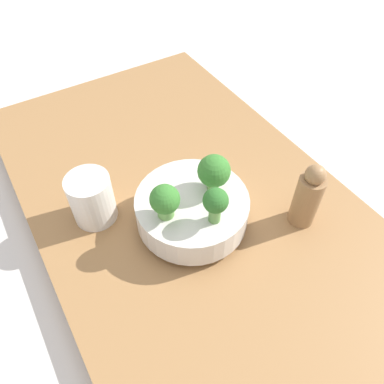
% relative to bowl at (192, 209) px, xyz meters
% --- Properties ---
extents(ground_plane, '(6.00, 6.00, 0.00)m').
position_rel_bowl_xyz_m(ground_plane, '(-0.01, 0.03, -0.08)').
color(ground_plane, silver).
extents(table, '(1.15, 0.61, 0.04)m').
position_rel_bowl_xyz_m(table, '(-0.01, 0.03, -0.06)').
color(table, '#9E7042').
rests_on(table, ground_plane).
extents(bowl, '(0.21, 0.21, 0.07)m').
position_rel_bowl_xyz_m(bowl, '(0.00, 0.00, 0.00)').
color(bowl, silver).
rests_on(bowl, table).
extents(broccoli_floret_back, '(0.06, 0.06, 0.08)m').
position_rel_bowl_xyz_m(broccoli_floret_back, '(-0.00, 0.05, 0.07)').
color(broccoli_floret_back, '#7AB256').
rests_on(broccoli_floret_back, bowl).
extents(broccoli_floret_right, '(0.04, 0.04, 0.07)m').
position_rel_bowl_xyz_m(broccoli_floret_right, '(0.06, 0.01, 0.08)').
color(broccoli_floret_right, '#609347').
rests_on(broccoli_floret_right, bowl).
extents(broccoli_floret_front, '(0.05, 0.05, 0.07)m').
position_rel_bowl_xyz_m(broccoli_floret_front, '(0.01, -0.06, 0.07)').
color(broccoli_floret_front, '#6BA34C').
rests_on(broccoli_floret_front, bowl).
extents(cup, '(0.08, 0.08, 0.10)m').
position_rel_bowl_xyz_m(cup, '(-0.12, -0.15, 0.01)').
color(cup, silver).
rests_on(cup, table).
extents(pepper_mill, '(0.05, 0.05, 0.15)m').
position_rel_bowl_xyz_m(pepper_mill, '(0.11, 0.19, 0.03)').
color(pepper_mill, '#997047').
rests_on(pepper_mill, table).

